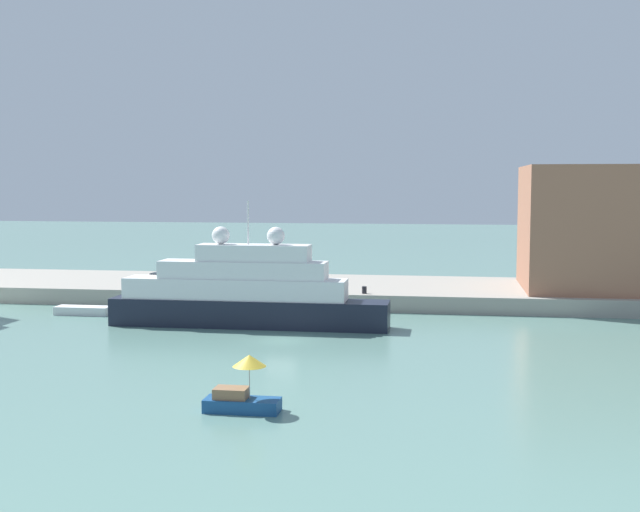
% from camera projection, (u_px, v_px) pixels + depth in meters
% --- Properties ---
extents(ground, '(400.00, 400.00, 0.00)m').
position_uv_depth(ground, '(281.00, 341.00, 66.92)').
color(ground, slate).
extents(quay_dock, '(110.00, 18.44, 1.73)m').
position_uv_depth(quay_dock, '(326.00, 291.00, 91.67)').
color(quay_dock, gray).
rests_on(quay_dock, ground).
extents(large_yacht, '(25.29, 3.55, 11.35)m').
position_uv_depth(large_yacht, '(245.00, 293.00, 73.42)').
color(large_yacht, black).
rests_on(large_yacht, ground).
extents(small_motorboat, '(4.28, 1.90, 3.28)m').
position_uv_depth(small_motorboat, '(242.00, 391.00, 46.00)').
color(small_motorboat, navy).
rests_on(small_motorboat, ground).
extents(work_barge, '(5.44, 1.85, 0.82)m').
position_uv_depth(work_barge, '(83.00, 310.00, 80.35)').
color(work_barge, silver).
rests_on(work_barge, ground).
extents(harbor_building, '(21.40, 15.07, 13.04)m').
position_uv_depth(harbor_building, '(628.00, 228.00, 85.67)').
color(harbor_building, '#9E664C').
rests_on(harbor_building, quay_dock).
extents(parked_car, '(4.34, 1.72, 1.30)m').
position_uv_depth(parked_car, '(165.00, 280.00, 90.34)').
color(parked_car, '#B21E1E').
rests_on(parked_car, quay_dock).
extents(person_figure, '(0.36, 0.36, 1.65)m').
position_uv_depth(person_figure, '(214.00, 280.00, 88.63)').
color(person_figure, '#334C8C').
rests_on(person_figure, quay_dock).
extents(mooring_bollard, '(0.49, 0.49, 0.73)m').
position_uv_depth(mooring_bollard, '(364.00, 290.00, 82.95)').
color(mooring_bollard, black).
rests_on(mooring_bollard, quay_dock).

